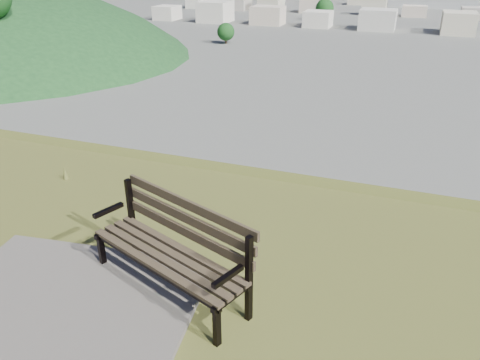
% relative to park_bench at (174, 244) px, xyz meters
% --- Properties ---
extents(park_bench, '(1.79, 1.12, 0.90)m').
position_rel_park_bench_xyz_m(park_bench, '(0.00, 0.00, 0.00)').
color(park_bench, '#483D2A').
rests_on(park_bench, hilltop_mesa).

